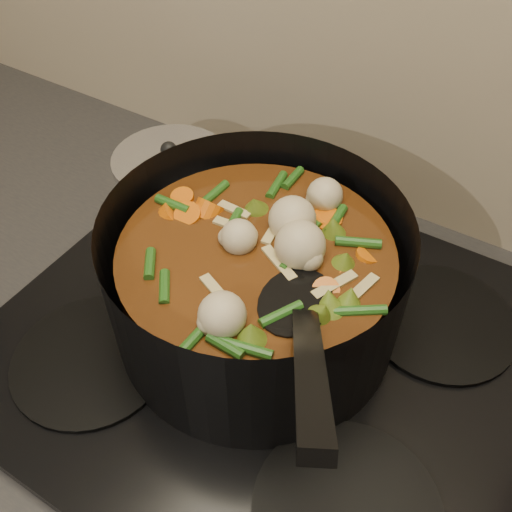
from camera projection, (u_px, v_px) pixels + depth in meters
The scene contains 4 objects.
counter at pixel (266, 497), 1.01m from camera, with size 2.64×0.64×0.91m.
stovetop at pixel (270, 345), 0.67m from camera, with size 0.62×0.54×0.03m.
stockpot at pixel (256, 281), 0.63m from camera, with size 0.41×0.43×0.24m.
saucepan at pixel (174, 187), 0.78m from camera, with size 0.15×0.15×0.13m.
Camera 1 is at (0.19, 1.59, 1.48)m, focal length 40.00 mm.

